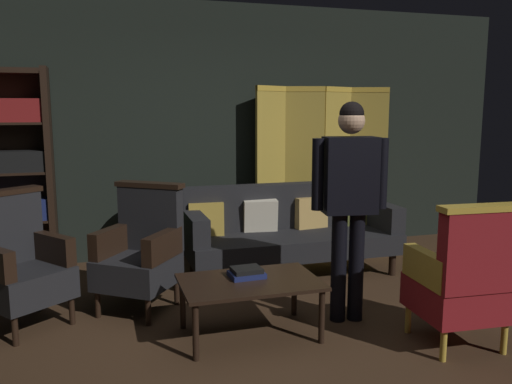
% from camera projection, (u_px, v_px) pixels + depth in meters
% --- Properties ---
extents(ground_plane, '(10.00, 10.00, 0.00)m').
position_uv_depth(ground_plane, '(288.00, 337.00, 3.84)').
color(ground_plane, '#3D2819').
extents(back_wall, '(7.20, 0.10, 2.80)m').
position_uv_depth(back_wall, '(214.00, 131.00, 5.93)').
color(back_wall, black).
rests_on(back_wall, ground_plane).
extents(folding_screen, '(1.71, 0.29, 1.90)m').
position_uv_depth(folding_screen, '(321.00, 165.00, 6.21)').
color(folding_screen, '#B29338').
rests_on(folding_screen, ground_plane).
extents(bookshelf, '(0.90, 0.32, 2.05)m').
position_uv_depth(bookshelf, '(4.00, 167.00, 5.12)').
color(bookshelf, black).
rests_on(bookshelf, ground_plane).
extents(velvet_couch, '(2.12, 0.78, 0.88)m').
position_uv_depth(velvet_couch, '(289.00, 228.00, 5.30)').
color(velvet_couch, black).
rests_on(velvet_couch, ground_plane).
extents(coffee_table, '(1.00, 0.64, 0.42)m').
position_uv_depth(coffee_table, '(250.00, 287.00, 3.80)').
color(coffee_table, black).
rests_on(coffee_table, ground_plane).
extents(armchair_gilt_accent, '(0.62, 0.61, 1.04)m').
position_uv_depth(armchair_gilt_accent, '(463.00, 279.00, 3.60)').
color(armchair_gilt_accent, gold).
rests_on(armchair_gilt_accent, ground_plane).
extents(armchair_wing_left, '(0.81, 0.81, 1.04)m').
position_uv_depth(armchair_wing_left, '(19.00, 263.00, 3.97)').
color(armchair_wing_left, black).
rests_on(armchair_wing_left, ground_plane).
extents(armchair_wing_right, '(0.81, 0.81, 1.04)m').
position_uv_depth(armchair_wing_right, '(141.00, 251.00, 4.31)').
color(armchair_wing_right, black).
rests_on(armchair_wing_right, ground_plane).
extents(standing_figure, '(0.58, 0.27, 1.70)m').
position_uv_depth(standing_figure, '(349.00, 192.00, 3.99)').
color(standing_figure, black).
rests_on(standing_figure, ground_plane).
extents(potted_plant, '(0.56, 0.56, 0.86)m').
position_uv_depth(potted_plant, '(150.00, 222.00, 5.41)').
color(potted_plant, brown).
rests_on(potted_plant, ground_plane).
extents(book_navy_cloth, '(0.26, 0.21, 0.04)m').
position_uv_depth(book_navy_cloth, '(247.00, 275.00, 3.87)').
color(book_navy_cloth, navy).
rests_on(book_navy_cloth, coffee_table).
extents(book_black_cloth, '(0.22, 0.19, 0.03)m').
position_uv_depth(book_black_cloth, '(247.00, 270.00, 3.86)').
color(book_black_cloth, black).
rests_on(book_black_cloth, book_navy_cloth).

